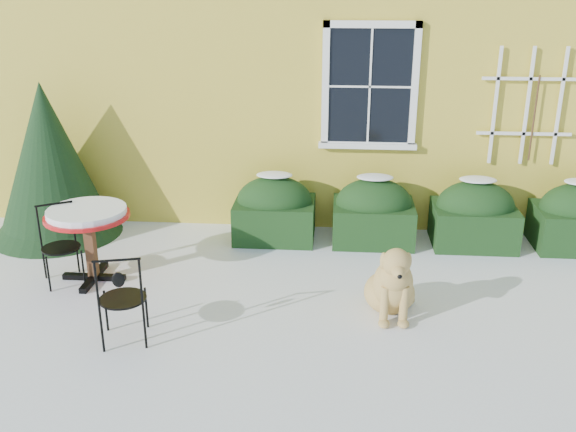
# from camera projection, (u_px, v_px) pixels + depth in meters

# --- Properties ---
(ground) EXTENTS (80.00, 80.00, 0.00)m
(ground) POSITION_uv_depth(u_px,v_px,m) (280.00, 338.00, 6.23)
(ground) COLOR white
(ground) RESTS_ON ground
(hedge_row) EXTENTS (4.95, 0.80, 0.91)m
(hedge_row) POSITION_uv_depth(u_px,v_px,m) (423.00, 214.00, 8.35)
(hedge_row) COLOR black
(hedge_row) RESTS_ON ground
(evergreen_shrub) EXTENTS (1.71, 1.71, 2.07)m
(evergreen_shrub) POSITION_uv_depth(u_px,v_px,m) (51.00, 175.00, 8.48)
(evergreen_shrub) COLOR black
(evergreen_shrub) RESTS_ON ground
(bistro_table) EXTENTS (0.94, 0.94, 0.88)m
(bistro_table) POSITION_uv_depth(u_px,v_px,m) (88.00, 221.00, 7.19)
(bistro_table) COLOR black
(bistro_table) RESTS_ON ground
(patio_chair_near) EXTENTS (0.51, 0.50, 0.94)m
(patio_chair_near) POSITION_uv_depth(u_px,v_px,m) (122.00, 298.00, 6.03)
(patio_chair_near) COLOR black
(patio_chair_near) RESTS_ON ground
(patio_chair_far) EXTENTS (0.55, 0.54, 0.90)m
(patio_chair_far) POSITION_uv_depth(u_px,v_px,m) (60.00, 244.00, 7.28)
(patio_chair_far) COLOR black
(patio_chair_far) RESTS_ON ground
(dog) EXTENTS (0.57, 0.95, 0.84)m
(dog) POSITION_uv_depth(u_px,v_px,m) (392.00, 286.00, 6.55)
(dog) COLOR tan
(dog) RESTS_ON ground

